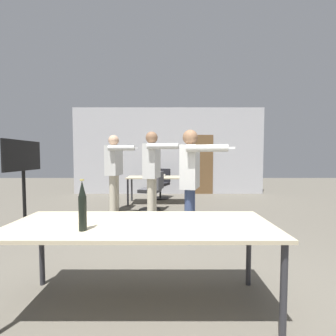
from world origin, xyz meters
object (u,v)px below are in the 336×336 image
Objects in this scene: person_near_casual at (191,174)px; office_chair_far_right at (153,192)px; person_far_watching at (153,167)px; drink_cup at (164,176)px; beer_bottle at (83,207)px; tv_screen at (24,173)px; office_chair_far_left at (162,185)px; person_right_polo at (115,166)px.

person_near_casual reaches higher than office_chair_far_right.
person_far_watching is 21.10× the size of drink_cup.
beer_bottle reaches higher than drink_cup.
office_chair_far_right is at bearing -64.26° from tv_screen.
person_far_watching is at bearing -161.14° from office_chair_far_right.
office_chair_far_left is 10.72× the size of drink_cup.
person_near_casual is 1.81× the size of office_chair_far_right.
tv_screen is at bearing -70.69° from person_far_watching.
person_near_casual is at bearing -144.97° from office_chair_far_right.
person_right_polo reaches higher than person_near_casual.
person_right_polo is at bearing -122.05° from person_near_casual.
tv_screen is 0.89× the size of person_right_polo.
tv_screen is 3.77m from office_chair_far_left.
office_chair_far_left is at bearing -169.81° from person_far_watching.
tv_screen is 18.83× the size of drink_cup.
drink_cup is (0.26, 0.67, 0.34)m from office_chair_far_right.
tv_screen is 4.09× the size of beer_bottle.
office_chair_far_left is (0.10, 2.45, -0.67)m from person_far_watching.
office_chair_far_left is at bearing 9.53° from office_chair_far_right.
beer_bottle is at bearing 18.33° from person_right_polo.
person_right_polo is (-0.94, 0.72, -0.01)m from person_far_watching.
person_near_casual is at bearing 49.71° from person_right_polo.
drink_cup is at bearing -174.87° from person_far_watching.
person_near_casual is 3.67m from office_chair_far_left.
office_chair_far_left is at bearing 157.85° from person_right_polo.
person_right_polo is (1.49, 1.00, 0.08)m from tv_screen.
person_right_polo is at bearing -114.78° from person_far_watching.
person_near_casual reaches higher than beer_bottle.
tv_screen is 2.44m from person_far_watching.
beer_bottle is at bearing -169.27° from office_chair_far_right.
person_near_casual reaches higher than office_chair_far_left.
beer_bottle is at bearing 108.01° from office_chair_far_left.
tv_screen is 3.20m from drink_cup.
office_chair_far_right is 0.79m from drink_cup.
office_chair_far_left is 0.97× the size of office_chair_far_right.
office_chair_far_left is 1.00m from drink_cup.
office_chair_far_right reaches higher than office_chair_far_left.
beer_bottle is (0.59, -3.53, -0.15)m from person_right_polo.
office_chair_far_right is (2.37, 1.14, -0.55)m from tv_screen.
tv_screen is 0.94× the size of person_near_casual.
person_right_polo is 2.13m from office_chair_far_left.
person_near_casual is 19.99× the size of drink_cup.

